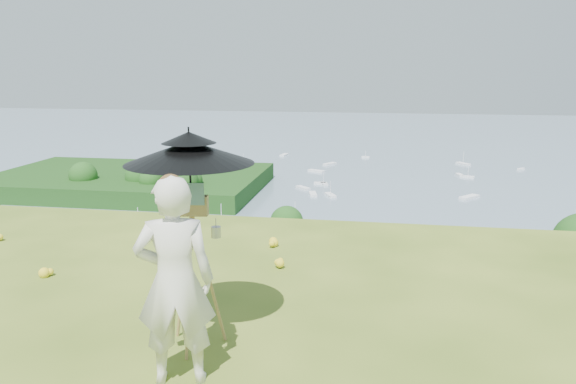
# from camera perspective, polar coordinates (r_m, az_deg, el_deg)

# --- Properties ---
(shoreline_tier) EXTENTS (170.00, 28.00, 8.00)m
(shoreline_tier) POSITION_cam_1_polar(r_m,az_deg,el_deg) (86.38, 8.17, -14.05)
(shoreline_tier) COLOR gray
(shoreline_tier) RESTS_ON bay_water
(bay_water) EXTENTS (700.00, 700.00, 0.00)m
(bay_water) POSITION_cam_1_polar(r_m,az_deg,el_deg) (245.03, 9.35, 3.86)
(bay_water) COLOR gray
(bay_water) RESTS_ON ground
(peninsula) EXTENTS (90.00, 60.00, 12.00)m
(peninsula) POSITION_cam_1_polar(r_m,az_deg,el_deg) (177.57, -15.87, 1.88)
(peninsula) COLOR #18390F
(peninsula) RESTS_ON bay_water
(slope_trees) EXTENTS (110.00, 50.00, 6.00)m
(slope_trees) POSITION_cam_1_polar(r_m,az_deg,el_deg) (41.24, 7.38, -12.73)
(slope_trees) COLOR #1E4F17
(slope_trees) RESTS_ON forest_slope
(harbor_town) EXTENTS (110.00, 22.00, 5.00)m
(harbor_town) POSITION_cam_1_polar(r_m,az_deg,el_deg) (83.68, 8.31, -10.07)
(harbor_town) COLOR silver
(harbor_town) RESTS_ON shoreline_tier
(moored_boats) EXTENTS (140.00, 140.00, 0.70)m
(moored_boats) POSITION_cam_1_polar(r_m,az_deg,el_deg) (167.81, 4.82, 0.10)
(moored_boats) COLOR white
(moored_boats) RESTS_ON bay_water
(painter) EXTENTS (0.73, 0.58, 1.76)m
(painter) POSITION_cam_1_polar(r_m,az_deg,el_deg) (4.68, -11.42, -8.90)
(painter) COLOR silver
(painter) RESTS_ON ground
(field_easel) EXTENTS (0.68, 0.68, 1.58)m
(field_easel) POSITION_cam_1_polar(r_m,az_deg,el_deg) (5.26, -9.57, -7.41)
(field_easel) COLOR #9F7642
(field_easel) RESTS_ON ground
(sun_umbrella) EXTENTS (1.36, 1.36, 0.76)m
(sun_umbrella) POSITION_cam_1_polar(r_m,az_deg,el_deg) (5.06, -9.93, 2.25)
(sun_umbrella) COLOR black
(sun_umbrella) RESTS_ON field_easel
(painter_cap) EXTENTS (0.26, 0.29, 0.10)m
(painter_cap) POSITION_cam_1_polar(r_m,az_deg,el_deg) (4.44, -11.88, 1.11)
(painter_cap) COLOR #DA787F
(painter_cap) RESTS_ON painter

